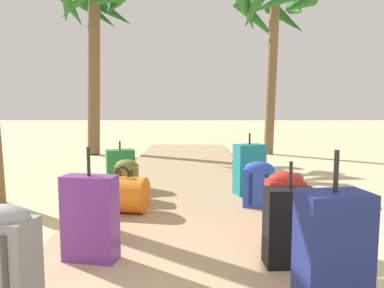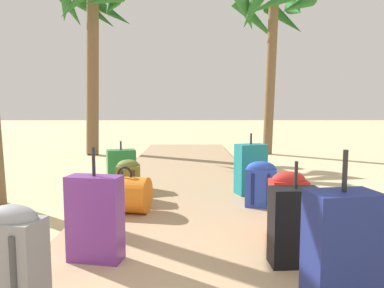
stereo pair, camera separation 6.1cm
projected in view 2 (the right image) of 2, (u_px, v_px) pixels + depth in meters
The scene contains 16 objects.
ground_plane at pixel (183, 196), 4.70m from camera, with size 60.00×60.00×0.00m, color #CCB789.
boardwalk at pixel (184, 178), 5.68m from camera, with size 2.14×9.88×0.08m, color tan.
backpack_blue at pixel (261, 183), 3.87m from camera, with size 0.37×0.27×0.51m.
suitcase_purple at pixel (95, 218), 2.49m from camera, with size 0.41×0.24×0.82m.
suitcase_black at pixel (295, 227), 2.42m from camera, with size 0.34×0.20×0.73m.
suitcase_green at pixel (121, 169), 4.79m from camera, with size 0.43×0.33×0.65m.
backpack_red at pixel (288, 203), 2.94m from camera, with size 0.31×0.22×0.57m.
backpack_olive at pixel (128, 179), 4.18m from camera, with size 0.29×0.28×0.48m.
backpack_grey at pixel (13, 257), 1.84m from camera, with size 0.34×0.26×0.59m.
suitcase_navy at pixel (341, 260), 1.73m from camera, with size 0.36×0.25×0.90m.
duffel_bag_orange at pixel (125, 194), 3.67m from camera, with size 0.56×0.46×0.49m.
suitcase_teal at pixel (251, 169), 4.45m from camera, with size 0.42×0.33×0.78m.
palm_tree_far_right at pixel (272, 22), 8.49m from camera, with size 2.07×2.22×4.10m.
palm_tree_far_left at pixel (92, 25), 8.77m from camera, with size 2.06×2.11×4.28m.
rock_right_near at pixel (297, 177), 5.63m from camera, with size 0.22×0.20×0.13m, color slate.
rock_right_far at pixel (350, 197), 4.26m from camera, with size 0.39×0.45×0.19m, color slate.
Camera 2 is at (0.07, -0.66, 1.17)m, focal length 32.58 mm.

